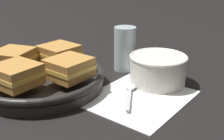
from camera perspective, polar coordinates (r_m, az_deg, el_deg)
ground_plane at (r=0.67m, az=1.36°, el=-5.01°), size 4.00×4.00×0.00m
napkin at (r=0.66m, az=5.49°, el=-5.51°), size 0.25×0.22×0.00m
soup_bowl at (r=0.72m, az=9.31°, el=0.45°), size 0.15×0.15×0.08m
spoon at (r=0.68m, az=3.66°, el=-3.89°), size 0.13×0.11×0.01m
skillet at (r=0.72m, az=-14.21°, el=-1.84°), size 0.32×0.45×0.04m
sandwich_near_left at (r=0.65m, az=-18.85°, el=-0.89°), size 0.10×0.10×0.05m
sandwich_near_right at (r=0.66m, az=-8.74°, el=0.43°), size 0.10×0.10×0.05m
sandwich_far_left at (r=0.77m, az=-10.66°, el=3.29°), size 0.09×0.10×0.05m
sandwich_far_right at (r=0.76m, az=-19.35°, el=2.20°), size 0.12×0.12×0.05m
drinking_glass at (r=0.81m, az=2.62°, el=4.35°), size 0.06×0.06×0.13m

